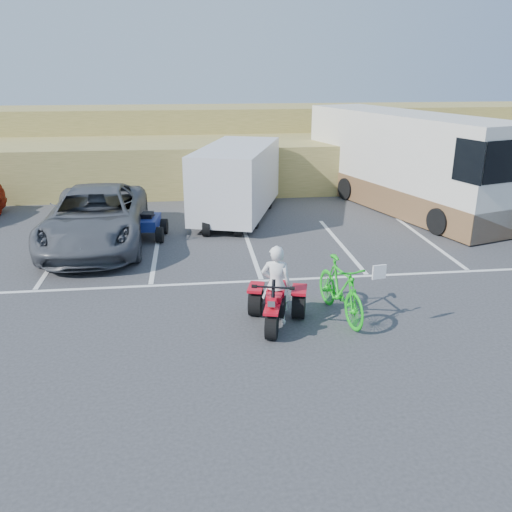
{
  "coord_description": "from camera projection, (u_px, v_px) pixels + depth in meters",
  "views": [
    {
      "loc": [
        -1.63,
        -9.85,
        5.02
      ],
      "look_at": [
        -0.26,
        1.44,
        1.0
      ],
      "focal_mm": 38.0,
      "sensor_mm": 36.0,
      "label": 1
    }
  ],
  "objects": [
    {
      "name": "ground",
      "position": [
        277.0,
        325.0,
        11.08
      ],
      "size": [
        100.0,
        100.0,
        0.0
      ],
      "primitive_type": "plane",
      "color": "#333336",
      "rests_on": "ground"
    },
    {
      "name": "red_trike_atv",
      "position": [
        275.0,
        325.0,
        11.05
      ],
      "size": [
        1.59,
        1.87,
        1.05
      ],
      "primitive_type": null,
      "rotation": [
        0.0,
        0.0,
        -0.26
      ],
      "color": "red",
      "rests_on": "ground"
    },
    {
      "name": "cargo_trailer",
      "position": [
        237.0,
        179.0,
        18.55
      ],
      "size": [
        3.6,
        5.62,
        2.44
      ],
      "rotation": [
        0.0,
        0.0,
        -0.31
      ],
      "color": "silver",
      "rests_on": "ground"
    },
    {
      "name": "rv_motorhome",
      "position": [
        403.0,
        168.0,
        19.75
      ],
      "size": [
        5.1,
        9.66,
        3.38
      ],
      "rotation": [
        0.0,
        0.0,
        0.31
      ],
      "color": "silver",
      "rests_on": "ground"
    },
    {
      "name": "quad_atv_green",
      "position": [
        223.0,
        231.0,
        17.35
      ],
      "size": [
        1.38,
        1.75,
        1.07
      ],
      "primitive_type": null,
      "rotation": [
        0.0,
        0.0,
        -0.11
      ],
      "color": "#124F15",
      "rests_on": "ground"
    },
    {
      "name": "parking_stripes",
      "position": [
        285.0,
        257.0,
        14.98
      ],
      "size": [
        28.0,
        5.16,
        0.01
      ],
      "color": "white",
      "rests_on": "ground"
    },
    {
      "name": "rider",
      "position": [
        276.0,
        285.0,
        10.91
      ],
      "size": [
        0.69,
        0.54,
        1.67
      ],
      "primitive_type": "imported",
      "rotation": [
        0.0,
        0.0,
        2.88
      ],
      "color": "white",
      "rests_on": "ground"
    },
    {
      "name": "green_dirt_bike",
      "position": [
        340.0,
        289.0,
        11.23
      ],
      "size": [
        0.95,
        2.17,
        1.26
      ],
      "primitive_type": "imported",
      "rotation": [
        0.0,
        0.0,
        0.18
      ],
      "color": "#14BF19",
      "rests_on": "ground"
    },
    {
      "name": "grass_embankment",
      "position": [
        225.0,
        147.0,
        25.09
      ],
      "size": [
        40.0,
        8.5,
        3.1
      ],
      "color": "olive",
      "rests_on": "ground"
    },
    {
      "name": "grey_pickup",
      "position": [
        95.0,
        217.0,
        15.76
      ],
      "size": [
        2.88,
        6.01,
        1.65
      ],
      "primitive_type": "imported",
      "rotation": [
        0.0,
        0.0,
        0.02
      ],
      "color": "#4B4E54",
      "rests_on": "ground"
    },
    {
      "name": "quad_atv_blue",
      "position": [
        149.0,
        238.0,
        16.64
      ],
      "size": [
        1.16,
        1.46,
        0.89
      ],
      "primitive_type": null,
      "rotation": [
        0.0,
        0.0,
        -0.11
      ],
      "color": "navy",
      "rests_on": "ground"
    }
  ]
}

